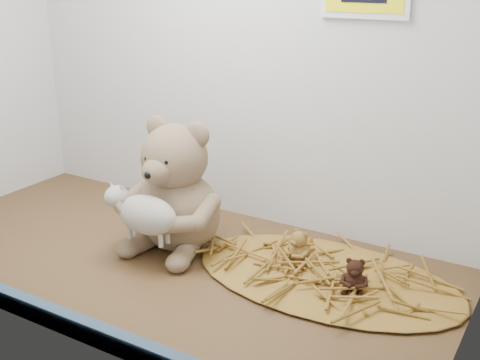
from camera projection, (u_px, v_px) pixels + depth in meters
The scene contains 7 objects.
alcove_shell at pixel (180, 37), 118.08cm from camera, with size 120.40×60.20×90.40cm.
front_rail at pixel (57, 318), 102.01cm from camera, with size 119.28×2.20×3.60cm, color #375369.
straw_bed at pixel (325, 276), 118.35cm from camera, with size 55.09×31.99×1.07cm, color brown.
main_teddy at pixel (177, 185), 127.79cm from camera, with size 23.07×24.35×28.61cm, color #8C7856, non-canonical shape.
toy_lamb at pixel (147, 215), 120.60cm from camera, with size 17.46×10.66×11.28cm, color #B4ACA1, non-canonical shape.
mini_teddy_tan at pixel (300, 245), 122.58cm from camera, with size 5.59×5.90×6.93cm, color olive, non-canonical shape.
mini_teddy_brown at pixel (355, 273), 111.50cm from camera, with size 5.28×5.57×6.55cm, color black, non-canonical shape.
Camera 1 is at (71.98, -88.56, 58.10)cm, focal length 45.00 mm.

